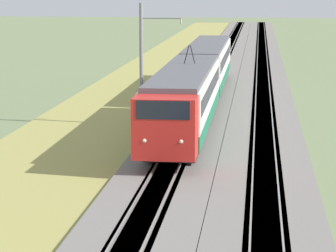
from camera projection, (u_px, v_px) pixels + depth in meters
name	position (u px, v px, depth m)	size (l,w,h in m)	color
ballast_main	(201.00, 103.00, 57.31)	(240.00, 4.40, 0.30)	slate
ballast_adjacent	(263.00, 104.00, 56.81)	(240.00, 4.40, 0.30)	slate
track_main	(201.00, 103.00, 57.31)	(240.00, 1.57, 0.45)	#4C4238
track_adjacent	(263.00, 104.00, 56.81)	(240.00, 1.57, 0.45)	#4C4238
grass_verge	(120.00, 103.00, 58.00)	(240.00, 8.25, 0.12)	#99934C
passenger_train	(198.00, 78.00, 53.72)	(39.32, 2.94, 5.06)	red
catenary_mast_mid	(142.00, 64.00, 47.82)	(0.22, 2.56, 7.51)	slate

